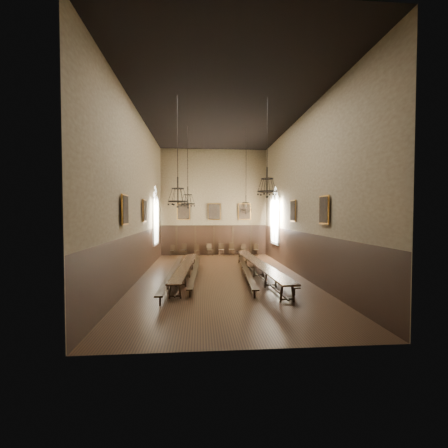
{
  "coord_description": "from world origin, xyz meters",
  "views": [
    {
      "loc": [
        -1.17,
        -16.56,
        3.53
      ],
      "look_at": [
        0.26,
        1.5,
        2.9
      ],
      "focal_mm": 24.0,
      "sensor_mm": 36.0,
      "label": 1
    }
  ],
  "objects": [
    {
      "name": "bench_left_inner",
      "position": [
        -1.48,
        0.2,
        0.26
      ],
      "size": [
        0.59,
        9.06,
        0.41
      ],
      "rotation": [
        0.0,
        0.0,
        -0.03
      ],
      "color": "black",
      "rests_on": "floor"
    },
    {
      "name": "wall_back",
      "position": [
        0.0,
        9.01,
        4.5
      ],
      "size": [
        9.0,
        0.02,
        9.0
      ],
      "primitive_type": "cube",
      "color": "#766648",
      "rests_on": "ground"
    },
    {
      "name": "chair_2",
      "position": [
        -1.47,
        8.6,
        0.27
      ],
      "size": [
        0.43,
        0.43,
        0.89
      ],
      "rotation": [
        0.0,
        0.0,
        0.11
      ],
      "color": "black",
      "rests_on": "floor"
    },
    {
      "name": "table_left",
      "position": [
        -2.0,
        -0.1,
        0.35
      ],
      "size": [
        1.13,
        9.03,
        0.7
      ],
      "rotation": [
        0.0,
        0.0,
        -0.06
      ],
      "color": "black",
      "rests_on": "floor"
    },
    {
      "name": "portrait_back_0",
      "position": [
        -2.6,
        8.88,
        3.7
      ],
      "size": [
        1.1,
        0.12,
        1.4
      ],
      "color": "#A86F28",
      "rests_on": "wall_back"
    },
    {
      "name": "wall_front",
      "position": [
        0.0,
        -9.01,
        4.5
      ],
      "size": [
        9.0,
        0.02,
        9.0
      ],
      "primitive_type": "cube",
      "color": "#766648",
      "rests_on": "ground"
    },
    {
      "name": "chair_0",
      "position": [
        -3.5,
        8.59,
        0.27
      ],
      "size": [
        0.44,
        0.44,
        0.9
      ],
      "rotation": [
        0.0,
        0.0,
        -0.11
      ],
      "color": "black",
      "rests_on": "floor"
    },
    {
      "name": "portrait_back_1",
      "position": [
        0.0,
        8.88,
        3.7
      ],
      "size": [
        1.1,
        0.12,
        1.4
      ],
      "color": "#A86F28",
      "rests_on": "wall_back"
    },
    {
      "name": "chair_4",
      "position": [
        0.58,
        8.6,
        0.3
      ],
      "size": [
        0.45,
        0.45,
        0.99
      ],
      "rotation": [
        0.0,
        0.0,
        0.04
      ],
      "color": "black",
      "rests_on": "floor"
    },
    {
      "name": "chair_5",
      "position": [
        1.46,
        8.54,
        0.31
      ],
      "size": [
        0.5,
        0.5,
        1.04
      ],
      "rotation": [
        0.0,
        0.0,
        -0.09
      ],
      "color": "black",
      "rests_on": "floor"
    },
    {
      "name": "chandelier_back_right",
      "position": [
        1.75,
        2.46,
        4.18
      ],
      "size": [
        0.76,
        0.76,
        5.38
      ],
      "color": "black",
      "rests_on": "ceiling"
    },
    {
      "name": "wall_right",
      "position": [
        4.51,
        0.0,
        4.5
      ],
      "size": [
        0.02,
        18.0,
        9.0
      ],
      "primitive_type": "cube",
      "color": "#766648",
      "rests_on": "ground"
    },
    {
      "name": "portrait_right_0",
      "position": [
        4.38,
        1.0,
        3.7
      ],
      "size": [
        0.12,
        1.0,
        1.3
      ],
      "color": "#A86F28",
      "rests_on": "wall_right"
    },
    {
      "name": "ceiling",
      "position": [
        0.0,
        0.0,
        9.01
      ],
      "size": [
        9.0,
        18.0,
        0.02
      ],
      "primitive_type": "cube",
      "color": "black",
      "rests_on": "ground"
    },
    {
      "name": "bench_right_inner",
      "position": [
        1.38,
        0.27,
        0.29
      ],
      "size": [
        0.97,
        10.05,
        0.45
      ],
      "rotation": [
        0.0,
        0.0,
        -0.07
      ],
      "color": "black",
      "rests_on": "floor"
    },
    {
      "name": "chandelier_front_right",
      "position": [
        1.99,
        -2.53,
        4.87
      ],
      "size": [
        0.92,
        0.92,
        4.58
      ],
      "color": "black",
      "rests_on": "ceiling"
    },
    {
      "name": "portrait_back_2",
      "position": [
        2.6,
        8.88,
        3.7
      ],
      "size": [
        1.1,
        0.12,
        1.4
      ],
      "color": "#A86F28",
      "rests_on": "wall_back"
    },
    {
      "name": "chandelier_back_left",
      "position": [
        -1.96,
        2.42,
        4.47
      ],
      "size": [
        0.88,
        0.88,
        5.01
      ],
      "color": "black",
      "rests_on": "ceiling"
    },
    {
      "name": "wainscot_panelling",
      "position": [
        0.0,
        0.0,
        1.25
      ],
      "size": [
        9.0,
        18.0,
        2.5
      ],
      "primitive_type": null,
      "color": "black",
      "rests_on": "floor"
    },
    {
      "name": "wall_left",
      "position": [
        -4.51,
        0.0,
        4.5
      ],
      "size": [
        0.02,
        18.0,
        9.0
      ],
      "primitive_type": "cube",
      "color": "#766648",
      "rests_on": "ground"
    },
    {
      "name": "portrait_right_1",
      "position": [
        4.38,
        -3.5,
        3.7
      ],
      "size": [
        0.12,
        1.0,
        1.3
      ],
      "color": "#A86F28",
      "rests_on": "wall_right"
    },
    {
      "name": "window_right",
      "position": [
        4.43,
        5.5,
        3.4
      ],
      "size": [
        0.2,
        2.2,
        4.6
      ],
      "primitive_type": null,
      "color": "white",
      "rests_on": "wall_right"
    },
    {
      "name": "chair_1",
      "position": [
        -2.59,
        8.5,
        0.31
      ],
      "size": [
        0.56,
        0.56,
        1.01
      ],
      "rotation": [
        0.0,
        0.0,
        -0.29
      ],
      "color": "black",
      "rests_on": "floor"
    },
    {
      "name": "portrait_left_1",
      "position": [
        -4.38,
        -3.5,
        3.7
      ],
      "size": [
        0.12,
        1.0,
        1.3
      ],
      "color": "#A86F28",
      "rests_on": "wall_left"
    },
    {
      "name": "chandelier_front_left",
      "position": [
        -2.22,
        -2.45,
        4.41
      ],
      "size": [
        0.93,
        0.93,
        5.06
      ],
      "color": "black",
      "rests_on": "ceiling"
    },
    {
      "name": "chair_6",
      "position": [
        2.51,
        8.55,
        0.28
      ],
      "size": [
        0.48,
        0.48,
        0.93
      ],
      "rotation": [
        0.0,
        0.0,
        0.17
      ],
      "color": "black",
      "rests_on": "floor"
    },
    {
      "name": "bench_left_outer",
      "position": [
        -2.63,
        -0.11,
        0.31
      ],
      "size": [
        0.51,
        10.78,
        0.49
      ],
      "rotation": [
        0.0,
        0.0,
        -0.02
      ],
      "color": "black",
      "rests_on": "floor"
    },
    {
      "name": "chair_7",
      "position": [
        3.52,
        8.5,
        0.28
      ],
      "size": [
        0.52,
        0.52,
        0.94
      ],
      "rotation": [
        0.0,
        0.0,
        -0.32
      ],
      "color": "black",
      "rests_on": "floor"
    },
    {
      "name": "window_left",
      "position": [
        -4.43,
        5.5,
        3.4
      ],
      "size": [
        0.2,
        2.2,
        4.6
      ],
      "primitive_type": null,
      "color": "white",
      "rests_on": "wall_left"
    },
    {
      "name": "chair_3",
      "position": [
        -0.4,
        8.52,
        0.3
      ],
      "size": [
        0.54,
        0.54,
        1.0
      ],
      "rotation": [
        0.0,
        0.0,
        0.27
      ],
      "color": "black",
      "rests_on": "floor"
    },
    {
      "name": "bench_right_outer",
      "position": [
        2.63,
        0.21,
        0.27
      ],
      "size": [
        0.8,
        9.29,
        0.42
      ],
      "rotation": [
        0.0,
        0.0,
        0.06
      ],
      "color": "black",
      "rests_on": "floor"
    },
    {
      "name": "table_right",
      "position": [
        2.05,
        -0.26,
        0.41
      ],
      "size": [
        1.23,
        10.54,
        0.82
      ],
      "rotation": [
        0.0,
        0.0,
        0.05
      ],
      "color": "black",
      "rests_on": "floor"
    },
    {
      "name": "floor",
      "position": [
        0.0,
        0.0,
        -0.01
      ],
      "size": [
        9.0,
        18.0,
        0.02
      ],
      "primitive_type": "cube",
      "color": "black",
      "rests_on": "ground"
    },
    {
      "name": "portrait_left_0",
      "position": [
        -4.38,
        1.0,
        3.7
      ],
      "size": [
        0.12,
        1.0,
        1.3
      ],
      "color": "#A86F28",
      "rests_on": "wall_left"
    }
  ]
}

